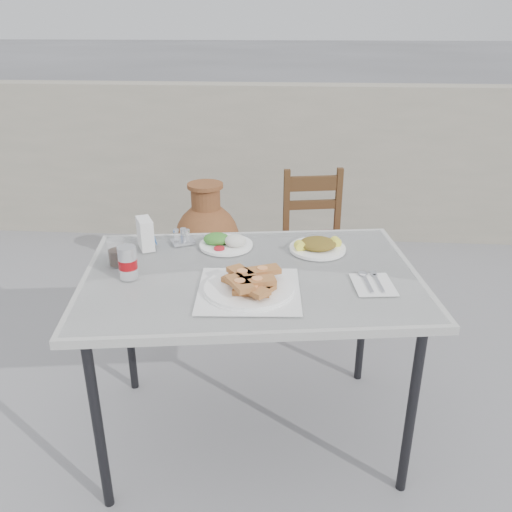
# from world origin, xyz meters

# --- Properties ---
(ground) EXTENTS (80.00, 80.00, 0.00)m
(ground) POSITION_xyz_m (0.00, 0.00, 0.00)
(ground) COLOR #5F5E61
(ground) RESTS_ON ground
(cafe_table) EXTENTS (1.39, 1.04, 0.78)m
(cafe_table) POSITION_xyz_m (0.06, 0.12, 0.72)
(cafe_table) COLOR black
(cafe_table) RESTS_ON ground
(pide_plate) EXTENTS (0.38, 0.38, 0.07)m
(pide_plate) POSITION_xyz_m (0.07, -0.04, 0.81)
(pide_plate) COLOR silver
(pide_plate) RESTS_ON cafe_table
(salad_rice_plate) EXTENTS (0.23, 0.23, 0.06)m
(salad_rice_plate) POSITION_xyz_m (-0.07, 0.36, 0.80)
(salad_rice_plate) COLOR white
(salad_rice_plate) RESTS_ON cafe_table
(salad_chopped_plate) EXTENTS (0.24, 0.24, 0.05)m
(salad_chopped_plate) POSITION_xyz_m (0.32, 0.35, 0.80)
(salad_chopped_plate) COLOR white
(salad_chopped_plate) RESTS_ON cafe_table
(soda_can) EXTENTS (0.07, 0.07, 0.12)m
(soda_can) POSITION_xyz_m (-0.39, 0.04, 0.84)
(soda_can) COLOR silver
(soda_can) RESTS_ON cafe_table
(cola_glass) EXTENTS (0.07, 0.07, 0.10)m
(cola_glass) POSITION_xyz_m (-0.47, 0.15, 0.82)
(cola_glass) COLOR white
(cola_glass) RESTS_ON cafe_table
(napkin_holder) EXTENTS (0.10, 0.12, 0.13)m
(napkin_holder) POSITION_xyz_m (-0.40, 0.32, 0.84)
(napkin_holder) COLOR silver
(napkin_holder) RESTS_ON cafe_table
(condiment_caddy) EXTENTS (0.12, 0.11, 0.07)m
(condiment_caddy) POSITION_xyz_m (-0.26, 0.38, 0.80)
(condiment_caddy) COLOR silver
(condiment_caddy) RESTS_ON cafe_table
(cutlery_napkin) EXTENTS (0.16, 0.21, 0.01)m
(cutlery_napkin) POSITION_xyz_m (0.51, 0.06, 0.78)
(cutlery_napkin) COLOR silver
(cutlery_napkin) RESTS_ON cafe_table
(chair) EXTENTS (0.43, 0.43, 0.84)m
(chair) POSITION_xyz_m (0.35, 1.28, 0.44)
(chair) COLOR #351E0E
(chair) RESTS_ON ground
(terracotta_urn) EXTENTS (0.43, 0.43, 0.74)m
(terracotta_urn) POSITION_xyz_m (-0.33, 1.40, 0.34)
(terracotta_urn) COLOR brown
(terracotta_urn) RESTS_ON ground
(back_wall) EXTENTS (6.00, 0.25, 1.20)m
(back_wall) POSITION_xyz_m (0.00, 2.50, 0.60)
(back_wall) COLOR gray
(back_wall) RESTS_ON ground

